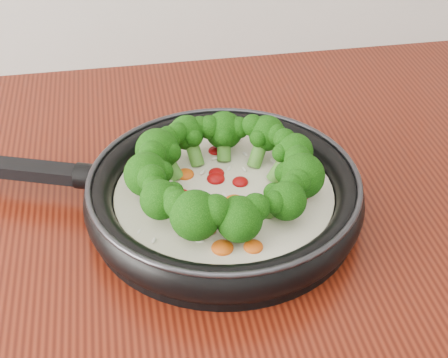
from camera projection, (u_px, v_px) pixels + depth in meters
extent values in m
cylinder|color=black|center=(224.00, 210.00, 0.74)|extent=(0.38, 0.38, 0.01)
torus|color=black|center=(224.00, 194.00, 0.73)|extent=(0.40, 0.40, 0.03)
torus|color=#2D2D33|center=(224.00, 179.00, 0.72)|extent=(0.39, 0.39, 0.01)
cube|color=black|center=(22.00, 169.00, 0.76)|extent=(0.18, 0.09, 0.02)
cylinder|color=black|center=(89.00, 177.00, 0.75)|extent=(0.04, 0.04, 0.03)
cylinder|color=silver|center=(224.00, 199.00, 0.73)|extent=(0.31, 0.31, 0.02)
ellipsoid|color=#920708|center=(215.00, 151.00, 0.79)|extent=(0.02, 0.02, 0.01)
ellipsoid|color=#920708|center=(203.00, 207.00, 0.70)|extent=(0.02, 0.02, 0.01)
ellipsoid|color=#D8510D|center=(253.00, 247.00, 0.65)|extent=(0.03, 0.03, 0.01)
ellipsoid|color=#920708|center=(181.00, 196.00, 0.72)|extent=(0.03, 0.03, 0.01)
ellipsoid|color=#920708|center=(300.00, 195.00, 0.72)|extent=(0.02, 0.02, 0.01)
ellipsoid|color=#D8510D|center=(222.00, 248.00, 0.65)|extent=(0.02, 0.02, 0.01)
ellipsoid|color=#920708|center=(292.00, 186.00, 0.73)|extent=(0.03, 0.03, 0.01)
ellipsoid|color=#920708|center=(189.00, 224.00, 0.68)|extent=(0.03, 0.03, 0.01)
ellipsoid|color=#D8510D|center=(234.00, 202.00, 0.71)|extent=(0.02, 0.02, 0.01)
ellipsoid|color=#920708|center=(209.00, 205.00, 0.71)|extent=(0.03, 0.03, 0.01)
ellipsoid|color=#920708|center=(216.00, 173.00, 0.75)|extent=(0.03, 0.03, 0.01)
ellipsoid|color=#D8510D|center=(210.00, 230.00, 0.67)|extent=(0.02, 0.02, 0.01)
ellipsoid|color=#920708|center=(269.00, 207.00, 0.70)|extent=(0.02, 0.02, 0.01)
ellipsoid|color=#920708|center=(240.00, 182.00, 0.74)|extent=(0.03, 0.03, 0.01)
ellipsoid|color=#D8510D|center=(185.00, 174.00, 0.75)|extent=(0.03, 0.03, 0.01)
ellipsoid|color=#920708|center=(216.00, 179.00, 0.74)|extent=(0.03, 0.03, 0.01)
ellipsoid|color=white|center=(256.00, 202.00, 0.71)|extent=(0.01, 0.01, 0.00)
ellipsoid|color=white|center=(200.00, 242.00, 0.66)|extent=(0.01, 0.01, 0.00)
ellipsoid|color=white|center=(224.00, 195.00, 0.72)|extent=(0.01, 0.01, 0.00)
ellipsoid|color=white|center=(160.00, 214.00, 0.69)|extent=(0.01, 0.01, 0.00)
ellipsoid|color=white|center=(154.00, 240.00, 0.66)|extent=(0.01, 0.01, 0.00)
ellipsoid|color=white|center=(240.00, 140.00, 0.81)|extent=(0.01, 0.01, 0.00)
ellipsoid|color=white|center=(203.00, 172.00, 0.75)|extent=(0.01, 0.01, 0.00)
ellipsoid|color=white|center=(244.00, 169.00, 0.76)|extent=(0.01, 0.01, 0.00)
ellipsoid|color=white|center=(217.00, 205.00, 0.71)|extent=(0.01, 0.01, 0.00)
ellipsoid|color=white|center=(286.00, 196.00, 0.72)|extent=(0.01, 0.01, 0.00)
ellipsoid|color=white|center=(169.00, 170.00, 0.76)|extent=(0.01, 0.01, 0.00)
ellipsoid|color=white|center=(229.00, 169.00, 0.76)|extent=(0.01, 0.01, 0.00)
ellipsoid|color=white|center=(180.00, 157.00, 0.78)|extent=(0.01, 0.01, 0.00)
ellipsoid|color=white|center=(186.00, 229.00, 0.68)|extent=(0.01, 0.01, 0.00)
ellipsoid|color=white|center=(245.00, 154.00, 0.79)|extent=(0.01, 0.01, 0.00)
ellipsoid|color=white|center=(313.00, 190.00, 0.73)|extent=(0.01, 0.01, 0.00)
ellipsoid|color=white|center=(273.00, 161.00, 0.77)|extent=(0.01, 0.01, 0.00)
ellipsoid|color=white|center=(215.00, 158.00, 0.78)|extent=(0.01, 0.01, 0.00)
ellipsoid|color=white|center=(139.00, 232.00, 0.67)|extent=(0.01, 0.01, 0.00)
ellipsoid|color=white|center=(205.00, 193.00, 0.72)|extent=(0.01, 0.01, 0.00)
cylinder|color=#569B32|center=(286.00, 187.00, 0.71)|extent=(0.03, 0.03, 0.04)
sphere|color=black|center=(302.00, 176.00, 0.70)|extent=(0.06, 0.06, 0.05)
sphere|color=black|center=(298.00, 160.00, 0.71)|extent=(0.04, 0.04, 0.03)
sphere|color=black|center=(298.00, 182.00, 0.68)|extent=(0.04, 0.04, 0.03)
sphere|color=black|center=(286.00, 173.00, 0.70)|extent=(0.03, 0.03, 0.02)
cylinder|color=#569B32|center=(280.00, 168.00, 0.74)|extent=(0.04, 0.02, 0.04)
sphere|color=black|center=(295.00, 151.00, 0.73)|extent=(0.05, 0.05, 0.04)
sphere|color=black|center=(285.00, 140.00, 0.74)|extent=(0.03, 0.03, 0.03)
sphere|color=black|center=(298.00, 155.00, 0.72)|extent=(0.03, 0.03, 0.02)
sphere|color=black|center=(281.00, 153.00, 0.73)|extent=(0.03, 0.03, 0.02)
cylinder|color=#569B32|center=(258.00, 153.00, 0.76)|extent=(0.03, 0.03, 0.04)
sphere|color=black|center=(267.00, 133.00, 0.76)|extent=(0.05, 0.05, 0.04)
sphere|color=black|center=(253.00, 125.00, 0.76)|extent=(0.03, 0.03, 0.03)
sphere|color=black|center=(277.00, 135.00, 0.75)|extent=(0.03, 0.03, 0.02)
sphere|color=black|center=(259.00, 138.00, 0.75)|extent=(0.03, 0.03, 0.02)
cylinder|color=#569B32|center=(224.00, 149.00, 0.77)|extent=(0.02, 0.03, 0.03)
sphere|color=black|center=(224.00, 130.00, 0.78)|extent=(0.06, 0.06, 0.05)
sphere|color=black|center=(209.00, 127.00, 0.77)|extent=(0.04, 0.04, 0.03)
sphere|color=black|center=(238.00, 128.00, 0.77)|extent=(0.03, 0.03, 0.03)
sphere|color=black|center=(224.00, 137.00, 0.76)|extent=(0.03, 0.03, 0.02)
cylinder|color=#569B32|center=(194.00, 152.00, 0.77)|extent=(0.03, 0.04, 0.04)
sphere|color=black|center=(187.00, 133.00, 0.77)|extent=(0.05, 0.05, 0.04)
sphere|color=black|center=(177.00, 133.00, 0.75)|extent=(0.03, 0.03, 0.03)
sphere|color=black|center=(200.00, 126.00, 0.77)|extent=(0.03, 0.03, 0.02)
sphere|color=black|center=(194.00, 138.00, 0.75)|extent=(0.03, 0.03, 0.02)
cylinder|color=#569B32|center=(171.00, 166.00, 0.74)|extent=(0.03, 0.03, 0.04)
sphere|color=black|center=(157.00, 150.00, 0.74)|extent=(0.06, 0.06, 0.05)
sphere|color=black|center=(153.00, 154.00, 0.72)|extent=(0.04, 0.04, 0.03)
sphere|color=black|center=(168.00, 139.00, 0.75)|extent=(0.04, 0.04, 0.03)
sphere|color=black|center=(170.00, 153.00, 0.73)|extent=(0.03, 0.03, 0.02)
cylinder|color=#569B32|center=(162.00, 186.00, 0.71)|extent=(0.03, 0.02, 0.04)
sphere|color=black|center=(146.00, 174.00, 0.70)|extent=(0.06, 0.06, 0.05)
sphere|color=black|center=(152.00, 178.00, 0.68)|extent=(0.04, 0.04, 0.03)
sphere|color=black|center=(149.00, 160.00, 0.71)|extent=(0.04, 0.04, 0.03)
sphere|color=black|center=(162.00, 172.00, 0.70)|extent=(0.03, 0.03, 0.02)
cylinder|color=#569B32|center=(174.00, 207.00, 0.68)|extent=(0.04, 0.03, 0.04)
sphere|color=black|center=(160.00, 200.00, 0.66)|extent=(0.05, 0.05, 0.04)
sphere|color=black|center=(174.00, 199.00, 0.65)|extent=(0.03, 0.03, 0.03)
sphere|color=black|center=(154.00, 187.00, 0.67)|extent=(0.03, 0.03, 0.02)
sphere|color=black|center=(174.00, 192.00, 0.67)|extent=(0.03, 0.03, 0.02)
cylinder|color=#569B32|center=(202.00, 219.00, 0.67)|extent=(0.03, 0.04, 0.04)
sphere|color=black|center=(195.00, 215.00, 0.64)|extent=(0.07, 0.07, 0.05)
sphere|color=black|center=(216.00, 210.00, 0.64)|extent=(0.04, 0.04, 0.03)
sphere|color=black|center=(178.00, 204.00, 0.65)|extent=(0.04, 0.04, 0.03)
sphere|color=black|center=(202.00, 204.00, 0.65)|extent=(0.03, 0.03, 0.03)
cylinder|color=#569B32|center=(236.00, 222.00, 0.67)|extent=(0.02, 0.03, 0.03)
sphere|color=black|center=(239.00, 219.00, 0.64)|extent=(0.06, 0.06, 0.05)
sphere|color=black|center=(256.00, 207.00, 0.65)|extent=(0.04, 0.04, 0.03)
sphere|color=black|center=(221.00, 214.00, 0.64)|extent=(0.04, 0.04, 0.03)
sphere|color=black|center=(236.00, 207.00, 0.66)|extent=(0.03, 0.03, 0.02)
cylinder|color=#569B32|center=(273.00, 207.00, 0.68)|extent=(0.03, 0.03, 0.04)
sphere|color=black|center=(287.00, 201.00, 0.66)|extent=(0.05, 0.05, 0.04)
sphere|color=black|center=(291.00, 186.00, 0.67)|extent=(0.03, 0.03, 0.03)
sphere|color=black|center=(275.00, 202.00, 0.65)|extent=(0.03, 0.03, 0.02)
sphere|color=black|center=(273.00, 193.00, 0.67)|extent=(0.03, 0.03, 0.02)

